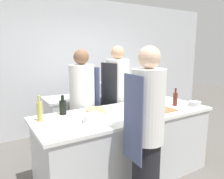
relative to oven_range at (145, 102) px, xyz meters
name	(u,v)px	position (x,y,z in m)	size (l,w,h in m)	color
ground_plane	(125,175)	(-1.82, -1.77, -0.46)	(16.00, 16.00, 0.00)	#605B56
wall_back	(68,66)	(-1.82, 0.36, 0.94)	(8.00, 0.06, 2.80)	silver
prep_counter	(125,144)	(-1.82, -1.77, 0.01)	(2.40, 0.93, 0.92)	silver
pass_counter	(102,117)	(-1.49, -0.52, 0.01)	(2.15, 0.60, 0.92)	silver
oven_range	(145,102)	(0.00, 0.00, 0.00)	(0.71, 0.62, 0.91)	silver
chef_at_prep_near	(147,134)	(-2.04, -2.46, 0.45)	(0.36, 0.34, 1.78)	black
chef_at_stove	(83,107)	(-2.13, -1.07, 0.42)	(0.43, 0.41, 1.75)	black
chef_at_pass_far	(117,100)	(-1.49, -1.06, 0.45)	(0.43, 0.41, 1.80)	black
bottle_olive_oil	(63,107)	(-2.56, -1.43, 0.57)	(0.09, 0.09, 0.25)	black
bottle_vinegar	(40,111)	(-2.88, -1.55, 0.59)	(0.06, 0.06, 0.31)	#B2A84C
bottle_wine	(175,99)	(-1.00, -1.87, 0.57)	(0.06, 0.06, 0.26)	#5B2319
bottle_cooking_oil	(138,97)	(-1.40, -1.50, 0.58)	(0.06, 0.06, 0.27)	#19471E
bottle_sauce	(151,98)	(-1.35, -1.72, 0.60)	(0.08, 0.08, 0.32)	#2D5175
bottle_water	(153,95)	(-1.11, -1.51, 0.58)	(0.07, 0.07, 0.27)	silver
bowl_mixing_large	(93,118)	(-2.36, -1.89, 0.51)	(0.24, 0.24, 0.08)	white
bowl_prep_small	(96,111)	(-2.19, -1.62, 0.50)	(0.26, 0.26, 0.07)	tan
bowl_ceramic_blue	(195,104)	(-0.76, -2.03, 0.50)	(0.18, 0.18, 0.06)	#B7BABC
cup	(162,95)	(-0.79, -1.40, 0.51)	(0.09, 0.09, 0.09)	#33477F
cutting_board	(163,110)	(-1.34, -1.97, 0.48)	(0.34, 0.24, 0.01)	olive
stockpot	(106,88)	(-1.42, -0.54, 0.57)	(0.30, 0.30, 0.21)	silver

